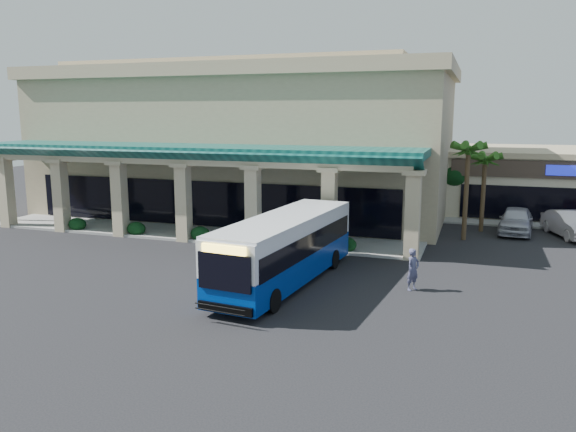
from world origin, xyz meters
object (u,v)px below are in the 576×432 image
at_px(car_silver, 516,220).
at_px(pedestrian, 413,269).
at_px(car_white, 570,224).
at_px(transit_bus, 285,250).

bearing_deg(car_silver, pedestrian, -102.99).
bearing_deg(car_white, transit_bus, -150.35).
height_order(transit_bus, pedestrian, transit_bus).
height_order(transit_bus, car_silver, transit_bus).
relative_size(pedestrian, car_silver, 0.37).
relative_size(pedestrian, car_white, 0.38).
bearing_deg(car_white, car_silver, 158.45).
bearing_deg(transit_bus, car_silver, 60.86).
relative_size(car_silver, car_white, 1.01).
height_order(pedestrian, car_white, pedestrian).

